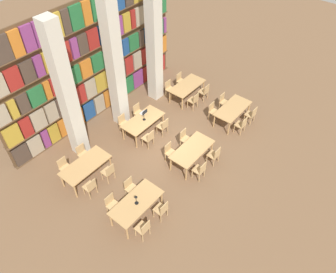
# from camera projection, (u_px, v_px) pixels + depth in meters

# --- Properties ---
(ground_plane) EXTENTS (40.00, 40.00, 0.00)m
(ground_plane) POSITION_uv_depth(u_px,v_px,m) (166.00, 146.00, 14.42)
(ground_plane) COLOR brown
(bookshelf_bank) EXTENTS (9.78, 0.35, 5.50)m
(bookshelf_bank) POSITION_uv_depth(u_px,v_px,m) (94.00, 62.00, 14.35)
(bookshelf_bank) COLOR brown
(bookshelf_bank) RESTS_ON ground_plane
(pillar_left) EXTENTS (0.56, 0.56, 6.00)m
(pillar_left) POSITION_uv_depth(u_px,v_px,m) (67.00, 95.00, 12.16)
(pillar_left) COLOR beige
(pillar_left) RESTS_ON ground_plane
(pillar_center) EXTENTS (0.56, 0.56, 6.00)m
(pillar_center) POSITION_uv_depth(u_px,v_px,m) (115.00, 66.00, 13.53)
(pillar_center) COLOR beige
(pillar_center) RESTS_ON ground_plane
(pillar_right) EXTENTS (0.56, 0.56, 6.00)m
(pillar_right) POSITION_uv_depth(u_px,v_px,m) (154.00, 43.00, 14.89)
(pillar_right) COLOR beige
(pillar_right) RESTS_ON ground_plane
(reading_table_0) EXTENTS (1.97, 0.95, 0.77)m
(reading_table_0) POSITION_uv_depth(u_px,v_px,m) (136.00, 204.00, 11.48)
(reading_table_0) COLOR tan
(reading_table_0) RESTS_ON ground_plane
(chair_0) EXTENTS (0.42, 0.40, 0.89)m
(chair_0) POSITION_uv_depth(u_px,v_px,m) (143.00, 228.00, 11.02)
(chair_0) COLOR tan
(chair_0) RESTS_ON ground_plane
(chair_1) EXTENTS (0.42, 0.40, 0.89)m
(chair_1) POSITION_uv_depth(u_px,v_px,m) (112.00, 204.00, 11.70)
(chair_1) COLOR tan
(chair_1) RESTS_ON ground_plane
(chair_2) EXTENTS (0.42, 0.40, 0.89)m
(chair_2) POSITION_uv_depth(u_px,v_px,m) (162.00, 210.00, 11.55)
(chair_2) COLOR tan
(chair_2) RESTS_ON ground_plane
(chair_3) EXTENTS (0.42, 0.40, 0.89)m
(chair_3) POSITION_uv_depth(u_px,v_px,m) (131.00, 187.00, 12.23)
(chair_3) COLOR tan
(chair_3) RESTS_ON ground_plane
(desk_lamp_0) EXTENTS (0.14, 0.14, 0.43)m
(desk_lamp_0) POSITION_uv_depth(u_px,v_px,m) (136.00, 198.00, 11.20)
(desk_lamp_0) COLOR black
(desk_lamp_0) RESTS_ON reading_table_0
(reading_table_1) EXTENTS (1.97, 0.95, 0.77)m
(reading_table_1) POSITION_uv_depth(u_px,v_px,m) (192.00, 150.00, 13.30)
(reading_table_1) COLOR tan
(reading_table_1) RESTS_ON ground_plane
(chair_4) EXTENTS (0.42, 0.40, 0.89)m
(chair_4) POSITION_uv_depth(u_px,v_px,m) (200.00, 170.00, 12.83)
(chair_4) COLOR tan
(chair_4) RESTS_ON ground_plane
(chair_5) EXTENTS (0.42, 0.40, 0.89)m
(chair_5) POSITION_uv_depth(u_px,v_px,m) (170.00, 152.00, 13.51)
(chair_5) COLOR tan
(chair_5) RESTS_ON ground_plane
(chair_6) EXTENTS (0.42, 0.40, 0.89)m
(chair_6) POSITION_uv_depth(u_px,v_px,m) (215.00, 155.00, 13.40)
(chair_6) COLOR tan
(chair_6) RESTS_ON ground_plane
(chair_7) EXTENTS (0.42, 0.40, 0.89)m
(chair_7) POSITION_uv_depth(u_px,v_px,m) (185.00, 138.00, 14.08)
(chair_7) COLOR tan
(chair_7) RESTS_ON ground_plane
(reading_table_2) EXTENTS (1.97, 0.95, 0.77)m
(reading_table_2) POSITION_uv_depth(u_px,v_px,m) (233.00, 109.00, 15.15)
(reading_table_2) COLOR tan
(reading_table_2) RESTS_ON ground_plane
(chair_8) EXTENTS (0.42, 0.40, 0.89)m
(chair_8) POSITION_uv_depth(u_px,v_px,m) (241.00, 125.00, 14.70)
(chair_8) COLOR tan
(chair_8) RESTS_ON ground_plane
(chair_9) EXTENTS (0.42, 0.40, 0.89)m
(chair_9) POSITION_uv_depth(u_px,v_px,m) (213.00, 111.00, 15.38)
(chair_9) COLOR tan
(chair_9) RESTS_ON ground_plane
(chair_10) EXTENTS (0.42, 0.40, 0.89)m
(chair_10) POSITION_uv_depth(u_px,v_px,m) (251.00, 114.00, 15.20)
(chair_10) COLOR tan
(chair_10) RESTS_ON ground_plane
(chair_11) EXTENTS (0.42, 0.40, 0.89)m
(chair_11) POSITION_uv_depth(u_px,v_px,m) (224.00, 101.00, 15.88)
(chair_11) COLOR tan
(chair_11) RESTS_ON ground_plane
(reading_table_3) EXTENTS (1.97, 0.95, 0.77)m
(reading_table_3) POSITION_uv_depth(u_px,v_px,m) (85.00, 166.00, 12.71)
(reading_table_3) COLOR tan
(reading_table_3) RESTS_ON ground_plane
(chair_12) EXTENTS (0.42, 0.40, 0.89)m
(chair_12) POSITION_uv_depth(u_px,v_px,m) (90.00, 187.00, 12.25)
(chair_12) COLOR tan
(chair_12) RESTS_ON ground_plane
(chair_13) EXTENTS (0.42, 0.40, 0.89)m
(chair_13) POSITION_uv_depth(u_px,v_px,m) (65.00, 167.00, 12.94)
(chair_13) COLOR tan
(chair_13) RESTS_ON ground_plane
(chair_14) EXTENTS (0.42, 0.40, 0.89)m
(chair_14) POSITION_uv_depth(u_px,v_px,m) (108.00, 172.00, 12.77)
(chair_14) COLOR tan
(chair_14) RESTS_ON ground_plane
(chair_15) EXTENTS (0.42, 0.40, 0.89)m
(chair_15) POSITION_uv_depth(u_px,v_px,m) (83.00, 154.00, 13.45)
(chair_15) COLOR tan
(chair_15) RESTS_ON ground_plane
(reading_table_4) EXTENTS (1.97, 0.95, 0.77)m
(reading_table_4) POSITION_uv_depth(u_px,v_px,m) (143.00, 121.00, 14.57)
(reading_table_4) COLOR tan
(reading_table_4) RESTS_ON ground_plane
(chair_16) EXTENTS (0.42, 0.40, 0.89)m
(chair_16) POSITION_uv_depth(u_px,v_px,m) (149.00, 138.00, 14.10)
(chair_16) COLOR tan
(chair_16) RESTS_ON ground_plane
(chair_17) EXTENTS (0.42, 0.40, 0.89)m
(chair_17) POSITION_uv_depth(u_px,v_px,m) (124.00, 123.00, 14.78)
(chair_17) COLOR tan
(chair_17) RESTS_ON ground_plane
(chair_18) EXTENTS (0.42, 0.40, 0.89)m
(chair_18) POSITION_uv_depth(u_px,v_px,m) (163.00, 126.00, 14.63)
(chair_18) COLOR tan
(chair_18) RESTS_ON ground_plane
(chair_19) EXTENTS (0.42, 0.40, 0.89)m
(chair_19) POSITION_uv_depth(u_px,v_px,m) (138.00, 112.00, 15.32)
(chair_19) COLOR tan
(chair_19) RESTS_ON ground_plane
(desk_lamp_1) EXTENTS (0.14, 0.14, 0.43)m
(desk_lamp_1) POSITION_uv_depth(u_px,v_px,m) (144.00, 115.00, 14.31)
(desk_lamp_1) COLOR black
(desk_lamp_1) RESTS_ON reading_table_4
(laptop) EXTENTS (0.32, 0.22, 0.21)m
(laptop) POSITION_uv_depth(u_px,v_px,m) (144.00, 112.00, 14.80)
(laptop) COLOR silver
(laptop) RESTS_ON reading_table_4
(reading_table_5) EXTENTS (1.97, 0.95, 0.77)m
(reading_table_5) POSITION_uv_depth(u_px,v_px,m) (187.00, 87.00, 16.41)
(reading_table_5) COLOR tan
(reading_table_5) RESTS_ON ground_plane
(chair_20) EXTENTS (0.42, 0.40, 0.89)m
(chair_20) POSITION_uv_depth(u_px,v_px,m) (194.00, 100.00, 15.96)
(chair_20) COLOR tan
(chair_20) RESTS_ON ground_plane
(chair_21) EXTENTS (0.42, 0.40, 0.89)m
(chair_21) POSITION_uv_depth(u_px,v_px,m) (170.00, 88.00, 16.64)
(chair_21) COLOR tan
(chair_21) RESTS_ON ground_plane
(chair_22) EXTENTS (0.42, 0.40, 0.89)m
(chair_22) POSITION_uv_depth(u_px,v_px,m) (204.00, 91.00, 16.46)
(chair_22) COLOR tan
(chair_22) RESTS_ON ground_plane
(chair_23) EXTENTS (0.42, 0.40, 0.89)m
(chair_23) POSITION_uv_depth(u_px,v_px,m) (181.00, 80.00, 17.14)
(chair_23) COLOR tan
(chair_23) RESTS_ON ground_plane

